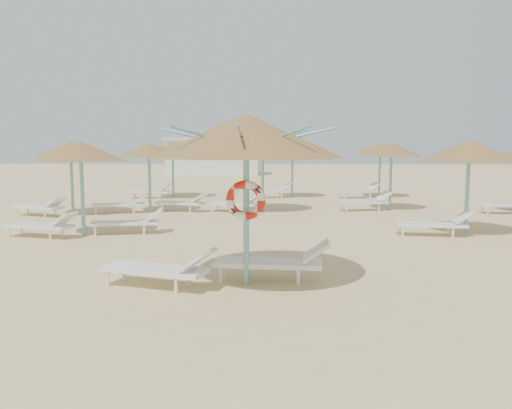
{
  "coord_description": "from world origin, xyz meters",
  "views": [
    {
      "loc": [
        0.53,
        -9.26,
        2.53
      ],
      "look_at": [
        -0.14,
        1.13,
        1.3
      ],
      "focal_mm": 35.0,
      "sensor_mm": 36.0,
      "label": 1
    }
  ],
  "objects": [
    {
      "name": "ground",
      "position": [
        0.0,
        0.0,
        0.0
      ],
      "size": [
        120.0,
        120.0,
        0.0
      ],
      "primitive_type": "plane",
      "color": "#E0C288",
      "rests_on": "ground"
    },
    {
      "name": "lounger_main_a",
      "position": [
        -1.71,
        -0.7,
        0.36
      ],
      "size": [
        2.16,
        1.13,
        0.75
      ],
      "rotation": [
        0.0,
        0.0,
        -0.26
      ],
      "color": "white",
      "rests_on": "ground"
    },
    {
      "name": "service_hut",
      "position": [
        -6.0,
        35.0,
        1.64
      ],
      "size": [
        8.4,
        4.4,
        3.25
      ],
      "color": "silver",
      "rests_on": "ground"
    },
    {
      "name": "main_palapa",
      "position": [
        -0.22,
        -0.38,
        2.69
      ],
      "size": [
        3.46,
        3.46,
        3.1
      ],
      "color": "#6AB5B7",
      "rests_on": "ground"
    },
    {
      "name": "lounger_main_b",
      "position": [
        0.31,
        -0.11,
        0.37
      ],
      "size": [
        2.19,
        0.75,
        0.79
      ],
      "rotation": [
        0.0,
        0.0,
        -0.05
      ],
      "color": "white",
      "rests_on": "ground"
    },
    {
      "name": "palapa_field",
      "position": [
        1.05,
        10.05,
        2.31
      ],
      "size": [
        20.68,
        13.69,
        2.72
      ],
      "color": "#6AB5B7",
      "rests_on": "ground"
    }
  ]
}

